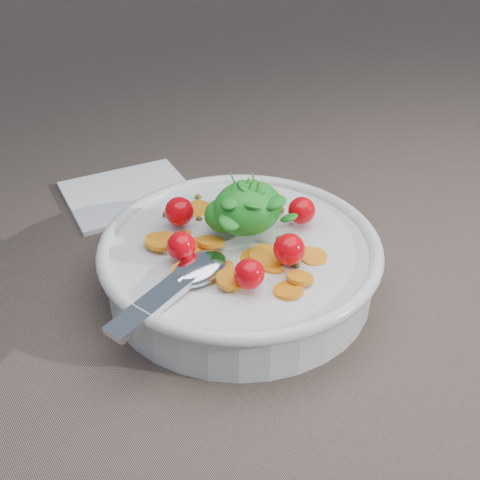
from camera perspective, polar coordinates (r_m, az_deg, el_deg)
ground at (r=0.58m, az=-0.31°, el=-2.49°), size 6.00×6.00×0.00m
bowl at (r=0.53m, az=-0.02°, el=-1.90°), size 0.27×0.25×0.11m
napkin at (r=0.70m, az=-10.46°, el=4.33°), size 0.15×0.13×0.01m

